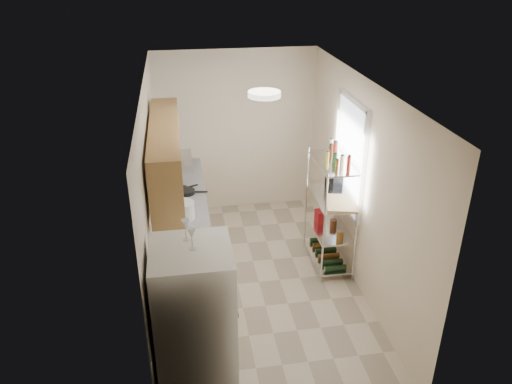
# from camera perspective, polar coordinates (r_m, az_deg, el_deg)

# --- Properties ---
(room) EXTENTS (2.52, 4.42, 2.62)m
(room) POSITION_cam_1_polar(r_m,az_deg,el_deg) (5.94, 0.36, -0.06)
(room) COLOR beige
(room) RESTS_ON ground
(counter_run) EXTENTS (0.63, 3.51, 0.90)m
(counter_run) POSITION_cam_1_polar(r_m,az_deg,el_deg) (6.66, -8.15, -5.54)
(counter_run) COLOR #AA7B48
(counter_run) RESTS_ON ground
(upper_cabinets) EXTENTS (0.33, 2.20, 0.72)m
(upper_cabinets) POSITION_cam_1_polar(r_m,az_deg,el_deg) (5.76, -10.24, 4.20)
(upper_cabinets) COLOR #AA7B48
(upper_cabinets) RESTS_ON room
(range_hood) EXTENTS (0.50, 0.60, 0.12)m
(range_hood) POSITION_cam_1_polar(r_m,az_deg,el_deg) (6.65, -9.49, 3.39)
(range_hood) COLOR #B7BABC
(range_hood) RESTS_ON room
(window) EXTENTS (0.06, 1.00, 1.46)m
(window) POSITION_cam_1_polar(r_m,az_deg,el_deg) (6.44, 10.67, 4.06)
(window) COLOR white
(window) RESTS_ON room
(bakers_rack) EXTENTS (0.45, 0.90, 1.73)m
(bakers_rack) POSITION_cam_1_polar(r_m,az_deg,el_deg) (6.50, 8.68, 0.18)
(bakers_rack) COLOR silver
(bakers_rack) RESTS_ON ground
(ceiling_dome) EXTENTS (0.34, 0.34, 0.05)m
(ceiling_dome) POSITION_cam_1_polar(r_m,az_deg,el_deg) (5.21, 0.96, 11.13)
(ceiling_dome) COLOR white
(ceiling_dome) RESTS_ON room
(refrigerator) EXTENTS (0.69, 0.69, 1.68)m
(refrigerator) POSITION_cam_1_polar(r_m,az_deg,el_deg) (4.67, -6.92, -15.26)
(refrigerator) COLOR white
(refrigerator) RESTS_ON ground
(wine_glass_a) EXTENTS (0.07, 0.07, 0.19)m
(wine_glass_a) POSITION_cam_1_polar(r_m,az_deg,el_deg) (4.26, -8.04, -4.31)
(wine_glass_a) COLOR silver
(wine_glass_a) RESTS_ON refrigerator
(wine_glass_b) EXTENTS (0.07, 0.07, 0.20)m
(wine_glass_b) POSITION_cam_1_polar(r_m,az_deg,el_deg) (4.12, -7.34, -5.30)
(wine_glass_b) COLOR silver
(wine_glass_b) RESTS_ON refrigerator
(rice_cooker) EXTENTS (0.27, 0.27, 0.22)m
(rice_cooker) POSITION_cam_1_polar(r_m,az_deg,el_deg) (6.22, -8.29, -2.08)
(rice_cooker) COLOR silver
(rice_cooker) RESTS_ON counter_run
(frying_pan_large) EXTENTS (0.32, 0.32, 0.04)m
(frying_pan_large) POSITION_cam_1_polar(r_m,az_deg,el_deg) (6.96, -8.74, 0.28)
(frying_pan_large) COLOR black
(frying_pan_large) RESTS_ON counter_run
(frying_pan_small) EXTENTS (0.28, 0.28, 0.05)m
(frying_pan_small) POSITION_cam_1_polar(r_m,az_deg,el_deg) (6.88, -7.99, 0.02)
(frying_pan_small) COLOR black
(frying_pan_small) RESTS_ON counter_run
(cutting_board) EXTENTS (0.48, 0.56, 0.03)m
(cutting_board) POSITION_cam_1_polar(r_m,az_deg,el_deg) (6.37, 9.76, -1.31)
(cutting_board) COLOR tan
(cutting_board) RESTS_ON bakers_rack
(espresso_machine) EXTENTS (0.21, 0.28, 0.30)m
(espresso_machine) POSITION_cam_1_polar(r_m,az_deg,el_deg) (6.81, 9.03, 1.86)
(espresso_machine) COLOR black
(espresso_machine) RESTS_ON bakers_rack
(storage_bag) EXTENTS (0.12, 0.16, 0.17)m
(storage_bag) POSITION_cam_1_polar(r_m,az_deg,el_deg) (6.82, 7.33, -2.79)
(storage_bag) COLOR maroon
(storage_bag) RESTS_ON bakers_rack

